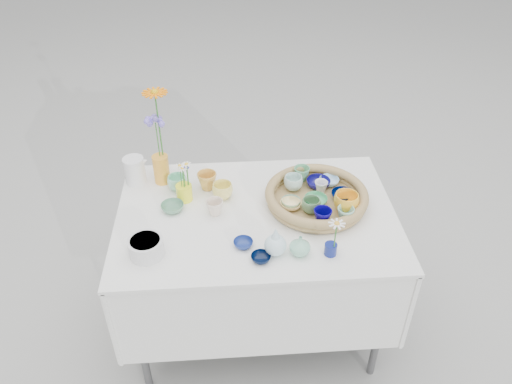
{
  "coord_description": "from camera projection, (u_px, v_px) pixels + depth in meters",
  "views": [
    {
      "loc": [
        -0.13,
        -1.75,
        2.19
      ],
      "look_at": [
        0.0,
        0.02,
        0.87
      ],
      "focal_mm": 35.0,
      "sensor_mm": 36.0,
      "label": 1
    }
  ],
  "objects": [
    {
      "name": "tray_ceramic_8",
      "position": [
        329.0,
        181.0,
        2.4
      ],
      "size": [
        0.12,
        0.12,
        0.03
      ],
      "primitive_type": "imported",
      "rotation": [
        0.0,
        0.0,
        -0.38
      ],
      "color": "#ADE2FF",
      "rests_on": "wicker_tray"
    },
    {
      "name": "gerbera",
      "position": [
        159.0,
        125.0,
        2.28
      ],
      "size": [
        0.16,
        0.16,
        0.34
      ],
      "primitive_type": null,
      "rotation": [
        0.0,
        0.0,
        0.19
      ],
      "color": "orange",
      "rests_on": "tall_vase_yellow"
    },
    {
      "name": "hydrangea",
      "position": [
        158.0,
        140.0,
        2.32
      ],
      "size": [
        0.09,
        0.09,
        0.25
      ],
      "primitive_type": null,
      "rotation": [
        0.0,
        0.0,
        0.31
      ],
      "color": "#6457AA",
      "rests_on": "tall_vase_yellow"
    },
    {
      "name": "tray_ceramic_0",
      "position": [
        318.0,
        183.0,
        2.38
      ],
      "size": [
        0.15,
        0.15,
        0.04
      ],
      "primitive_type": "imported",
      "rotation": [
        0.0,
        0.0,
        0.37
      ],
      "color": "#100B63",
      "rests_on": "wicker_tray"
    },
    {
      "name": "ground",
      "position": [
        256.0,
        322.0,
        2.71
      ],
      "size": [
        80.0,
        80.0,
        0.0
      ],
      "primitive_type": "plane",
      "color": "#9E9E98"
    },
    {
      "name": "bud_vase_cobalt",
      "position": [
        331.0,
        249.0,
        2.03
      ],
      "size": [
        0.06,
        0.06,
        0.05
      ],
      "primitive_type": "cylinder",
      "rotation": [
        0.0,
        0.0,
        -0.22
      ],
      "color": "navy",
      "rests_on": "display_table"
    },
    {
      "name": "loose_ceramic_4",
      "position": [
        243.0,
        243.0,
        2.07
      ],
      "size": [
        0.1,
        0.1,
        0.03
      ],
      "primitive_type": "imported",
      "rotation": [
        0.0,
        0.0,
        0.34
      ],
      "color": "navy",
      "rests_on": "display_table"
    },
    {
      "name": "loose_ceramic_2",
      "position": [
        172.0,
        207.0,
        2.26
      ],
      "size": [
        0.12,
        0.12,
        0.03
      ],
      "primitive_type": "imported",
      "rotation": [
        0.0,
        0.0,
        -0.18
      ],
      "color": "#578B6B",
      "rests_on": "display_table"
    },
    {
      "name": "tray_ceramic_7",
      "position": [
        321.0,
        187.0,
        2.34
      ],
      "size": [
        0.08,
        0.08,
        0.06
      ],
      "primitive_type": "imported",
      "rotation": [
        0.0,
        0.0,
        0.35
      ],
      "color": "white",
      "rests_on": "wicker_tray"
    },
    {
      "name": "daisy_posy",
      "position": [
        184.0,
        174.0,
        2.25
      ],
      "size": [
        0.09,
        0.09,
        0.14
      ],
      "primitive_type": null,
      "rotation": [
        0.0,
        0.0,
        -0.23
      ],
      "color": "white",
      "rests_on": "daisy_cup"
    },
    {
      "name": "tall_vase_yellow",
      "position": [
        161.0,
        169.0,
        2.41
      ],
      "size": [
        0.09,
        0.09,
        0.15
      ],
      "primitive_type": "cylinder",
      "rotation": [
        0.0,
        0.0,
        -0.11
      ],
      "color": "#F4A32D",
      "rests_on": "display_table"
    },
    {
      "name": "wicker_tray",
      "position": [
        316.0,
        197.0,
        2.29
      ],
      "size": [
        0.47,
        0.47,
        0.08
      ],
      "primitive_type": null,
      "color": "olive",
      "rests_on": "display_table"
    },
    {
      "name": "bud_vase_seafoam",
      "position": [
        300.0,
        245.0,
        2.02
      ],
      "size": [
        0.11,
        0.11,
        0.09
      ],
      "primitive_type": "imported",
      "rotation": [
        0.0,
        0.0,
        0.43
      ],
      "color": "#7FC3A2",
      "rests_on": "display_table"
    },
    {
      "name": "tray_ceramic_6",
      "position": [
        293.0,
        183.0,
        2.35
      ],
      "size": [
        0.1,
        0.1,
        0.07
      ],
      "primitive_type": "imported",
      "rotation": [
        0.0,
        0.0,
        -0.14
      ],
      "color": "silver",
      "rests_on": "wicker_tray"
    },
    {
      "name": "loose_ceramic_5",
      "position": [
        177.0,
        183.0,
        2.38
      ],
      "size": [
        0.11,
        0.11,
        0.07
      ],
      "primitive_type": "imported",
      "rotation": [
        0.0,
        0.0,
        0.18
      ],
      "color": "#93E5BC",
      "rests_on": "display_table"
    },
    {
      "name": "tray_ceramic_3",
      "position": [
        316.0,
        201.0,
        2.27
      ],
      "size": [
        0.11,
        0.11,
        0.03
      ],
      "primitive_type": "imported",
      "rotation": [
        0.0,
        0.0,
        -0.02
      ],
      "color": "#46A86E",
      "rests_on": "wicker_tray"
    },
    {
      "name": "loose_ceramic_0",
      "position": [
        207.0,
        181.0,
        2.38
      ],
      "size": [
        0.1,
        0.1,
        0.09
      ],
      "primitive_type": "imported",
      "rotation": [
        0.0,
        0.0,
        -0.03
      ],
      "color": "gold",
      "rests_on": "display_table"
    },
    {
      "name": "tray_ceramic_11",
      "position": [
        345.0,
        214.0,
        2.16
      ],
      "size": [
        0.08,
        0.08,
        0.07
      ],
      "primitive_type": "imported",
      "rotation": [
        0.0,
        0.0,
        -0.1
      ],
      "color": "#8DCDB1",
      "rests_on": "wicker_tray"
    },
    {
      "name": "display_table",
      "position": [
        256.0,
        322.0,
        2.71
      ],
      "size": [
        1.26,
        0.86,
        0.77
      ],
      "primitive_type": null,
      "color": "white",
      "rests_on": "ground"
    },
    {
      "name": "tray_ceramic_1",
      "position": [
        342.0,
        195.0,
        2.31
      ],
      "size": [
        0.11,
        0.11,
        0.03
      ],
      "primitive_type": "imported",
      "rotation": [
        0.0,
        0.0,
        0.03
      ],
      "color": "#000D40",
      "rests_on": "wicker_tray"
    },
    {
      "name": "loose_ceramic_6",
      "position": [
        261.0,
        258.0,
        2.0
      ],
      "size": [
        0.08,
        0.08,
        0.03
      ],
      "primitive_type": "imported",
      "rotation": [
        0.0,
        0.0,
        0.01
      ],
      "color": "black",
      "rests_on": "display_table"
    },
    {
      "name": "tray_ceramic_12",
      "position": [
        302.0,
        174.0,
        2.41
      ],
      "size": [
        0.1,
        0.1,
        0.07
      ],
      "primitive_type": "imported",
      "rotation": [
        0.0,
        0.0,
        -0.34
      ],
      "color": "#5AA475",
      "rests_on": "wicker_tray"
    },
    {
      "name": "tray_ceramic_2",
      "position": [
        346.0,
        202.0,
        2.22
      ],
      "size": [
        0.14,
        0.14,
        0.09
      ],
      "primitive_type": "imported",
      "rotation": [
        0.0,
        0.0,
        -0.27
      ],
      "color": "yellow",
      "rests_on": "wicker_tray"
    },
    {
      "name": "loose_ceramic_1",
      "position": [
        223.0,
        191.0,
        2.33
      ],
      "size": [
        0.12,
        0.12,
        0.08
      ],
      "primitive_type": "imported",
      "rotation": [
        0.0,
        0.0,
        0.34
      ],
      "color": "#F7E46F",
      "rests_on": "display_table"
    },
    {
      "name": "tray_ceramic_4",
      "position": [
        311.0,
        206.0,
        2.22
      ],
      "size": [
        0.11,
        0.11,
        0.07
      ],
      "primitive_type": "imported",
      "rotation": [
        0.0,
        0.0,
        0.43
      ],
      "color": "#5A8558",
      "rests_on": "wicker_tray"
    },
    {
      "name": "tray_ceramic_9",
      "position": [
        322.0,
        217.0,
        2.15
      ],
      "size": [
        0.1,
        0.1,
        0.07
      ],
      "primitive_type": "imported",
      "rotation": [
        0.0,
        0.0,
        -0.26
      ],
      "color": "#080166",
      "rests_on": "wicker_tray"
    },
    {
      "name": "daisy_cup",
      "position": [
        184.0,
        192.0,
        2.31
      ],
      "size": [
        0.09,
        0.09,
        0.08
      ],
      "primitive_type": "cylinder",
      "rotation": [
        0.0,
        0.0,
        0.21
      ],
      "color": "#F8FB25",
      "rests_on": "display_table"
    },
    {
      "name": "single_daisy",
      "position": [
        335.0,
        235.0,
        1.97
      ],
      "size": [
        0.09,
        0.09,
        0.14
      ],
      "primitive_type": null,
      "rotation": [
        0.0,
        0.0,
        0.21
      ],
      "color": "white",
      "rests_on": "bud_vase_cobalt"
    },
    {
      "name": "fluted_bowl",
      "position": [
        146.0,
        247.0,
        2.02
      ],
      "size": [
        0.19,
        0.19,
        0.08
      ],
      "primitive_type": null,
      "rotation": [
        0.0,
        0.0,
        0.37
      ],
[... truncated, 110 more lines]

